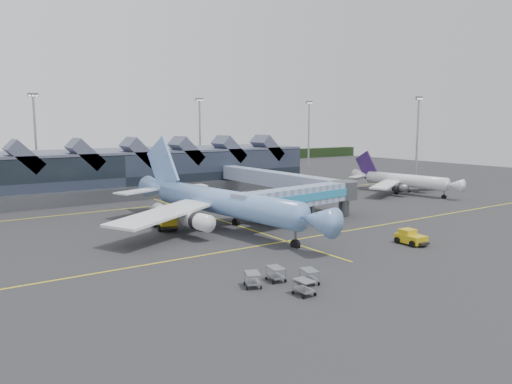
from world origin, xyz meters
TOP-DOWN VIEW (x-y plane):
  - ground at (0.00, 0.00)m, footprint 260.00×260.00m
  - taxi_stripes at (0.00, 10.00)m, footprint 120.00×60.00m
  - tree_line_far at (0.00, 110.00)m, footprint 260.00×4.00m
  - terminal at (-5.07, 47.35)m, footprint 90.00×22.25m
  - light_masts at (21.00, 62.80)m, footprint 132.40×42.56m
  - main_airliner at (-3.21, 4.11)m, footprint 36.50×42.30m
  - regional_jet at (48.32, 12.84)m, footprint 24.35×26.72m
  - jet_bridge at (10.22, -0.20)m, footprint 25.41×6.90m
  - fuel_truck at (-9.66, 9.72)m, footprint 4.04×9.40m
  - pushback_tug at (12.26, -18.20)m, footprint 2.80×4.27m
  - baggage_carts at (-11.35, -22.38)m, footprint 7.01×6.77m

SIDE VIEW (x-z plane):
  - ground at x=0.00m, z-range 0.00..0.00m
  - taxi_stripes at x=0.00m, z-range 0.00..0.01m
  - baggage_carts at x=-11.35m, z-range 0.09..1.50m
  - pushback_tug at x=12.26m, z-range -0.09..1.75m
  - fuel_truck at x=-9.66m, z-range 0.19..3.32m
  - tree_line_far at x=0.00m, z-range 0.00..4.00m
  - regional_jet at x=48.32m, z-range -1.68..7.49m
  - main_airliner at x=-3.21m, z-range -2.80..10.79m
  - jet_bridge at x=10.22m, z-range 1.16..7.05m
  - terminal at x=-5.07m, z-range -1.38..11.14m
  - light_masts at x=21.00m, z-range 1.26..23.71m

